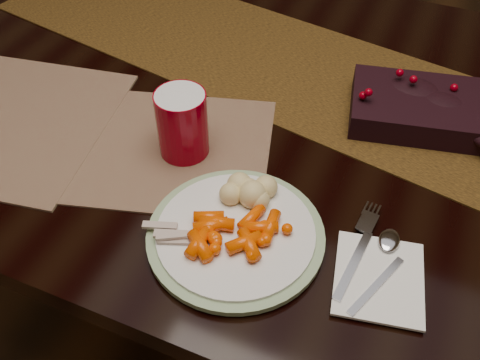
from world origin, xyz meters
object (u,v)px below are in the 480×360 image
at_px(turkey_shreds, 168,230).
at_px(centerpiece, 443,107).
at_px(placemat_main, 152,147).
at_px(baby_carrots, 229,234).
at_px(red_cup, 182,124).
at_px(dinner_plate, 236,234).
at_px(mashed_potatoes, 248,187).
at_px(napkin, 379,278).
at_px(dining_table, 296,239).

bearing_deg(turkey_shreds, centerpiece, 53.31).
height_order(placemat_main, baby_carrots, baby_carrots).
bearing_deg(red_cup, baby_carrots, -45.90).
height_order(baby_carrots, turkey_shreds, baby_carrots).
bearing_deg(dinner_plate, placemat_main, 149.29).
relative_size(placemat_main, mashed_potatoes, 5.48).
distance_m(placemat_main, napkin, 0.43).
xyz_separation_m(dining_table, dinner_plate, (-0.01, -0.32, 0.39)).
height_order(dining_table, dinner_plate, dinner_plate).
height_order(placemat_main, mashed_potatoes, mashed_potatoes).
xyz_separation_m(dinner_plate, baby_carrots, (-0.00, -0.02, 0.02)).
distance_m(centerpiece, dinner_plate, 0.44).
bearing_deg(red_cup, mashed_potatoes, -26.06).
distance_m(dining_table, turkey_shreds, 0.55).
bearing_deg(mashed_potatoes, dining_table, 84.99).
relative_size(mashed_potatoes, red_cup, 0.64).
bearing_deg(baby_carrots, placemat_main, 145.60).
relative_size(placemat_main, baby_carrots, 3.27).
xyz_separation_m(turkey_shreds, napkin, (0.29, 0.05, -0.02)).
distance_m(placemat_main, red_cup, 0.08).
relative_size(dinner_plate, baby_carrots, 2.10).
height_order(placemat_main, napkin, napkin).
relative_size(centerpiece, turkey_shreds, 4.25).
bearing_deg(placemat_main, napkin, -31.03).
bearing_deg(napkin, centerpiece, 75.54).
distance_m(dining_table, dinner_plate, 0.50).
bearing_deg(mashed_potatoes, dinner_plate, -82.22).
bearing_deg(baby_carrots, dinner_plate, 81.29).
bearing_deg(centerpiece, dining_table, -164.46).
distance_m(mashed_potatoes, turkey_shreds, 0.13).
relative_size(baby_carrots, napkin, 0.89).
bearing_deg(napkin, dinner_plate, 171.91).
bearing_deg(centerpiece, turkey_shreds, -126.69).
distance_m(centerpiece, baby_carrots, 0.46).
bearing_deg(turkey_shreds, red_cup, 110.58).
bearing_deg(red_cup, placemat_main, -166.89).
distance_m(placemat_main, baby_carrots, 0.25).
height_order(centerpiece, mashed_potatoes, centerpiece).
relative_size(baby_carrots, turkey_shreds, 1.66).
bearing_deg(placemat_main, red_cup, -2.52).
bearing_deg(dinner_plate, dining_table, 87.67).
relative_size(mashed_potatoes, napkin, 0.53).
bearing_deg(dinner_plate, baby_carrots, -98.71).
height_order(centerpiece, red_cup, red_cup).
distance_m(dinner_plate, red_cup, 0.21).
distance_m(baby_carrots, napkin, 0.21).
relative_size(dining_table, napkin, 13.17).
bearing_deg(mashed_potatoes, baby_carrots, -85.55).
bearing_deg(red_cup, dinner_plate, -42.03).
bearing_deg(dinner_plate, napkin, 2.72).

